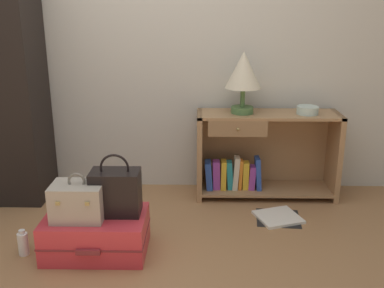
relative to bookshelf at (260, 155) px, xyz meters
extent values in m
plane|color=#9E7047|center=(-0.85, -1.27, -0.33)|extent=(9.00, 9.00, 0.00)
cube|color=beige|center=(-0.85, 0.23, 0.97)|extent=(6.40, 0.10, 2.60)
cube|color=#A37A51|center=(-0.48, -0.02, 0.01)|extent=(0.04, 0.34, 0.68)
cube|color=#A37A51|center=(0.58, -0.02, 0.01)|extent=(0.04, 0.34, 0.68)
cube|color=#A37A51|center=(0.05, -0.02, 0.33)|extent=(1.10, 0.34, 0.02)
cube|color=#A37A51|center=(0.05, -0.02, -0.28)|extent=(1.02, 0.34, 0.02)
cube|color=#A37A51|center=(0.05, 0.14, 0.01)|extent=(1.02, 0.01, 0.66)
cube|color=#8F6B47|center=(-0.19, -0.17, 0.26)|extent=(0.44, 0.02, 0.12)
sphere|color=#9E844C|center=(-0.19, -0.19, 0.26)|extent=(0.02, 0.02, 0.02)
cube|color=#2D51B2|center=(-0.40, -0.04, -0.15)|extent=(0.07, 0.13, 0.23)
cube|color=purple|center=(-0.34, -0.04, -0.15)|extent=(0.06, 0.09, 0.23)
cube|color=gold|center=(-0.29, -0.04, -0.15)|extent=(0.04, 0.11, 0.23)
cube|color=teal|center=(-0.24, -0.04, -0.15)|extent=(0.06, 0.09, 0.23)
cube|color=beige|center=(-0.19, -0.04, -0.13)|extent=(0.06, 0.11, 0.27)
cube|color=orange|center=(-0.15, -0.04, -0.15)|extent=(0.03, 0.09, 0.24)
cube|color=gold|center=(-0.11, -0.04, -0.16)|extent=(0.05, 0.08, 0.22)
cube|color=purple|center=(-0.06, -0.04, -0.17)|extent=(0.06, 0.09, 0.19)
cube|color=#2D51B2|center=(-0.01, -0.04, -0.14)|extent=(0.06, 0.12, 0.26)
cylinder|color=#4C7542|center=(-0.15, -0.02, 0.37)|extent=(0.17, 0.17, 0.05)
cylinder|color=#4C7542|center=(-0.15, -0.02, 0.47)|extent=(0.04, 0.04, 0.14)
cone|color=beige|center=(-0.15, -0.02, 0.68)|extent=(0.27, 0.27, 0.27)
cylinder|color=silver|center=(0.34, -0.04, 0.38)|extent=(0.16, 0.16, 0.06)
cube|color=#D1333D|center=(-1.11, -0.91, -0.21)|extent=(0.61, 0.41, 0.24)
cube|color=maroon|center=(-1.11, -0.91, -0.21)|extent=(0.62, 0.42, 0.01)
cube|color=maroon|center=(-1.11, -1.12, -0.21)|extent=(0.14, 0.02, 0.03)
cube|color=#A89E8E|center=(-1.20, -0.94, 0.02)|extent=(0.31, 0.22, 0.22)
torus|color=slate|center=(-1.20, -0.94, 0.15)|extent=(0.11, 0.02, 0.11)
cube|color=tan|center=(-1.28, -1.06, 0.06)|extent=(0.02, 0.01, 0.02)
cube|color=tan|center=(-1.11, -1.06, 0.06)|extent=(0.02, 0.01, 0.02)
cube|color=black|center=(-0.98, -0.87, 0.05)|extent=(0.30, 0.18, 0.27)
torus|color=black|center=(-0.98, -0.87, 0.21)|extent=(0.18, 0.01, 0.18)
cylinder|color=white|center=(-1.55, -0.95, -0.26)|extent=(0.06, 0.06, 0.14)
cylinder|color=silver|center=(-1.55, -0.95, -0.18)|extent=(0.04, 0.04, 0.02)
cube|color=white|center=(0.09, -0.44, -0.32)|extent=(0.37, 0.36, 0.02)
cube|color=black|center=(0.09, -0.44, -0.33)|extent=(0.33, 0.32, 0.01)
camera|label=1|loc=(-0.48, -3.36, 1.14)|focal=41.95mm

